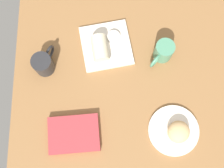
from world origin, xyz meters
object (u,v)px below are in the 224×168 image
object	(u,v)px
scone_pastry	(179,132)
square_plate	(106,46)
sauce_cup	(114,37)
book_stack	(74,134)
round_plate	(174,131)
second_mug	(163,52)
breakfast_wrap	(100,48)
coffee_mug	(44,63)

from	to	relation	value
scone_pastry	square_plate	distance (cm)	50.06
scone_pastry	sauce_cup	bearing A→B (deg)	-58.16
sauce_cup	book_stack	world-z (taller)	sauce_cup
round_plate	scone_pastry	bearing A→B (deg)	147.79
scone_pastry	second_mug	bearing A→B (deg)	-81.88
sauce_cup	book_stack	bearing A→B (deg)	68.69
scone_pastry	breakfast_wrap	distance (cm)	49.42
square_plate	second_mug	xyz separation A→B (cm)	(-25.28, 4.54, 4.41)
second_mug	sauce_cup	bearing A→B (deg)	-20.50
square_plate	sauce_cup	size ratio (longest dim) A/B	3.81
breakfast_wrap	round_plate	bearing A→B (deg)	-57.43
book_stack	second_mug	xyz separation A→B (cm)	(-39.02, -35.73, 3.63)
sauce_cup	coffee_mug	size ratio (longest dim) A/B	0.43
square_plate	book_stack	size ratio (longest dim) A/B	0.97
round_plate	book_stack	world-z (taller)	book_stack
sauce_cup	breakfast_wrap	xyz separation A→B (cm)	(6.11, 6.55, 2.37)
scone_pastry	square_plate	size ratio (longest dim) A/B	0.43
book_stack	coffee_mug	world-z (taller)	coffee_mug
round_plate	second_mug	world-z (taller)	second_mug
square_plate	coffee_mug	size ratio (longest dim) A/B	1.66
round_plate	square_plate	world-z (taller)	square_plate
book_stack	coffee_mug	bearing A→B (deg)	-65.77
scone_pastry	coffee_mug	bearing A→B (deg)	-27.35
coffee_mug	round_plate	bearing A→B (deg)	152.77
sauce_cup	scone_pastry	bearing A→B (deg)	121.84
coffee_mug	breakfast_wrap	bearing A→B (deg)	-164.37
square_plate	breakfast_wrap	world-z (taller)	breakfast_wrap
sauce_cup	coffee_mug	xyz separation A→B (cm)	(30.84, 13.47, 2.30)
sauce_cup	coffee_mug	world-z (taller)	coffee_mug
square_plate	breakfast_wrap	size ratio (longest dim) A/B	1.93
round_plate	sauce_cup	xyz separation A→B (cm)	(25.57, -42.49, 2.02)
scone_pastry	square_plate	world-z (taller)	scone_pastry
round_plate	second_mug	bearing A→B (deg)	-83.87
scone_pastry	square_plate	xyz separation A→B (cm)	(30.29, -39.69, -3.61)
round_plate	scone_pastry	world-z (taller)	scone_pastry
square_plate	breakfast_wrap	distance (cm)	5.86
book_stack	coffee_mug	distance (cm)	33.57
book_stack	sauce_cup	bearing A→B (deg)	-111.31
square_plate	second_mug	world-z (taller)	second_mug
breakfast_wrap	book_stack	size ratio (longest dim) A/B	0.50
round_plate	book_stack	distance (cm)	42.74
scone_pastry	breakfast_wrap	world-z (taller)	breakfast_wrap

